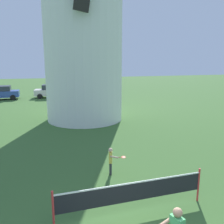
% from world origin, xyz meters
% --- Properties ---
extents(windmill, '(9.04, 6.32, 16.10)m').
position_xyz_m(windmill, '(1.38, 13.57, 8.03)').
color(windmill, white).
rests_on(windmill, ground_plane).
extents(tennis_net, '(4.49, 0.06, 1.10)m').
position_xyz_m(tennis_net, '(0.48, 1.72, 0.68)').
color(tennis_net, red).
rests_on(tennis_net, ground_plane).
extents(player_far, '(0.65, 0.60, 1.08)m').
position_xyz_m(player_far, '(0.63, 4.27, 0.61)').
color(player_far, '#333338').
rests_on(player_far, ground_plane).
extents(parked_car_blue, '(4.00, 1.88, 1.56)m').
position_xyz_m(parked_car_blue, '(-6.09, 25.63, 0.81)').
color(parked_car_blue, '#334C99').
rests_on(parked_car_blue, ground_plane).
extents(parked_car_cream, '(4.39, 2.34, 1.56)m').
position_xyz_m(parked_car_cream, '(-0.28, 25.50, 0.81)').
color(parked_car_cream, silver).
rests_on(parked_car_cream, ground_plane).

